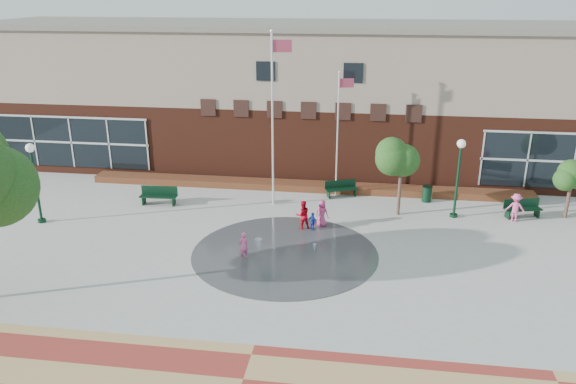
# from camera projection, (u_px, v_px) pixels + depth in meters

# --- Properties ---
(ground) EXTENTS (120.00, 120.00, 0.00)m
(ground) POSITION_uv_depth(u_px,v_px,m) (274.00, 286.00, 22.53)
(ground) COLOR #666056
(ground) RESTS_ON ground
(plaza_concrete) EXTENTS (46.00, 18.00, 0.01)m
(plaza_concrete) POSITION_uv_depth(u_px,v_px,m) (288.00, 244.00, 26.25)
(plaza_concrete) COLOR #A8A8A0
(plaza_concrete) RESTS_ON ground
(splash_pad) EXTENTS (8.40, 8.40, 0.01)m
(splash_pad) POSITION_uv_depth(u_px,v_px,m) (285.00, 253.00, 25.32)
(splash_pad) COLOR #383A3D
(splash_pad) RESTS_ON ground
(library_building) EXTENTS (44.40, 10.40, 9.20)m
(library_building) POSITION_uv_depth(u_px,v_px,m) (317.00, 94.00, 37.20)
(library_building) COLOR #542417
(library_building) RESTS_ON ground
(flower_bed) EXTENTS (26.00, 1.20, 0.40)m
(flower_bed) POSITION_uv_depth(u_px,v_px,m) (306.00, 190.00, 33.32)
(flower_bed) COLOR maroon
(flower_bed) RESTS_ON ground
(flagpole_left) EXTENTS (1.09, 0.28, 9.36)m
(flagpole_left) POSITION_uv_depth(u_px,v_px,m) (273.00, 112.00, 29.26)
(flagpole_left) COLOR white
(flagpole_left) RESTS_ON ground
(flagpole_right) EXTENTS (0.86, 0.26, 7.12)m
(flagpole_right) POSITION_uv_depth(u_px,v_px,m) (338.00, 128.00, 31.03)
(flagpole_right) COLOR white
(flagpole_right) RESTS_ON ground
(lamp_left) EXTENTS (0.44, 0.44, 4.16)m
(lamp_left) POSITION_uv_depth(u_px,v_px,m) (34.00, 174.00, 27.81)
(lamp_left) COLOR black
(lamp_left) RESTS_ON ground
(lamp_right) EXTENTS (0.44, 0.44, 4.19)m
(lamp_right) POSITION_uv_depth(u_px,v_px,m) (459.00, 170.00, 28.46)
(lamp_right) COLOR black
(lamp_right) RESTS_ON ground
(bench_left) EXTENTS (2.05, 0.65, 1.02)m
(bench_left) POSITION_uv_depth(u_px,v_px,m) (159.00, 199.00, 30.90)
(bench_left) COLOR black
(bench_left) RESTS_ON ground
(bench_mid) EXTENTS (1.92, 1.19, 0.94)m
(bench_mid) POSITION_uv_depth(u_px,v_px,m) (341.00, 192.00, 32.12)
(bench_mid) COLOR black
(bench_mid) RESTS_ON ground
(bench_right) EXTENTS (2.01, 1.00, 0.97)m
(bench_right) POSITION_uv_depth(u_px,v_px,m) (522.00, 212.00, 29.17)
(bench_right) COLOR black
(bench_right) RESTS_ON ground
(trash_can) EXTENTS (0.56, 0.56, 0.92)m
(trash_can) POSITION_uv_depth(u_px,v_px,m) (427.00, 194.00, 31.29)
(trash_can) COLOR black
(trash_can) RESTS_ON ground
(tree_mid) EXTENTS (2.52, 2.52, 4.26)m
(tree_mid) POSITION_uv_depth(u_px,v_px,m) (402.00, 158.00, 28.60)
(tree_mid) COLOR #442F26
(tree_mid) RESTS_ON ground
(tree_small_right) EXTENTS (1.97, 1.97, 3.36)m
(tree_small_right) POSITION_uv_depth(u_px,v_px,m) (573.00, 173.00, 28.40)
(tree_small_right) COLOR #442F26
(tree_small_right) RESTS_ON ground
(water_jet_a) EXTENTS (0.35, 0.35, 0.67)m
(water_jet_a) POSITION_uv_depth(u_px,v_px,m) (258.00, 253.00, 25.34)
(water_jet_a) COLOR white
(water_jet_a) RESTS_ON ground
(water_jet_b) EXTENTS (0.17, 0.17, 0.39)m
(water_jet_b) POSITION_uv_depth(u_px,v_px,m) (314.00, 253.00, 25.41)
(water_jet_b) COLOR white
(water_jet_b) RESTS_ON ground
(child_splash) EXTENTS (0.55, 0.54, 1.28)m
(child_splash) POSITION_uv_depth(u_px,v_px,m) (243.00, 246.00, 24.60)
(child_splash) COLOR #E25E96
(child_splash) RESTS_ON ground
(adult_red) EXTENTS (0.89, 0.80, 1.50)m
(adult_red) POSITION_uv_depth(u_px,v_px,m) (303.00, 215.00, 27.65)
(adult_red) COLOR red
(adult_red) RESTS_ON ground
(adult_pink) EXTENTS (0.78, 0.64, 1.38)m
(adult_pink) POSITION_uv_depth(u_px,v_px,m) (322.00, 213.00, 28.01)
(adult_pink) COLOR #C93B73
(adult_pink) RESTS_ON ground
(child_blue) EXTENTS (0.58, 0.54, 0.96)m
(child_blue) POSITION_uv_depth(u_px,v_px,m) (313.00, 222.00, 27.55)
(child_blue) COLOR #152FA0
(child_blue) RESTS_ON ground
(person_bench) EXTENTS (1.05, 0.72, 1.49)m
(person_bench) POSITION_uv_depth(u_px,v_px,m) (515.00, 208.00, 28.58)
(person_bench) COLOR #EB5293
(person_bench) RESTS_ON ground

